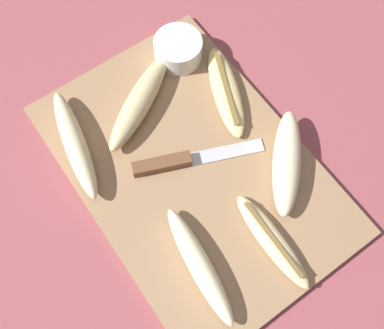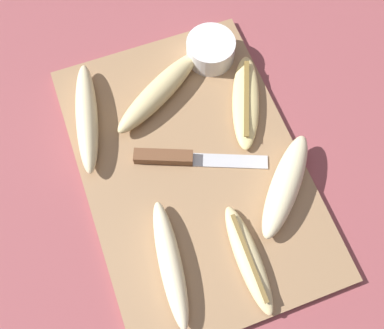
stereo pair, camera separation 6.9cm
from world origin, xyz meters
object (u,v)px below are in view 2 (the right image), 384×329
at_px(banana_mellow_near, 159,92).
at_px(banana_cream_curved, 87,117).
at_px(banana_bright_far, 170,263).
at_px(knife, 176,158).
at_px(banana_golden_short, 246,101).
at_px(prep_bowl, 211,50).
at_px(banana_ripe_center, 248,259).
at_px(banana_pale_long, 285,185).

bearing_deg(banana_mellow_near, banana_cream_curved, -87.71).
xyz_separation_m(banana_bright_far, banana_mellow_near, (-0.27, 0.07, 0.00)).
distance_m(knife, banana_mellow_near, 0.12).
bearing_deg(banana_cream_curved, banana_bright_far, 10.56).
distance_m(banana_golden_short, prep_bowl, 0.11).
bearing_deg(banana_golden_short, knife, -68.90).
xyz_separation_m(banana_ripe_center, prep_bowl, (-0.34, 0.08, 0.01)).
height_order(banana_mellow_near, banana_pale_long, banana_pale_long).
bearing_deg(banana_bright_far, prep_bowl, 149.96).
distance_m(banana_mellow_near, banana_ripe_center, 0.30).
distance_m(knife, banana_cream_curved, 0.16).
relative_size(banana_mellow_near, prep_bowl, 2.25).
bearing_deg(banana_bright_far, banana_mellow_near, 164.78).
height_order(knife, banana_ripe_center, banana_ripe_center).
distance_m(banana_ripe_center, banana_cream_curved, 0.33).
height_order(banana_pale_long, prep_bowl, prep_bowl).
height_order(banana_mellow_near, prep_bowl, prep_bowl).
height_order(banana_bright_far, banana_pale_long, banana_pale_long).
bearing_deg(prep_bowl, banana_golden_short, 10.62).
height_order(banana_mellow_near, banana_ripe_center, banana_mellow_near).
distance_m(knife, banana_pale_long, 0.17).
height_order(banana_bright_far, prep_bowl, prep_bowl).
relative_size(banana_bright_far, banana_pale_long, 1.18).
relative_size(banana_bright_far, prep_bowl, 2.27).
xyz_separation_m(banana_bright_far, banana_cream_curved, (-0.26, -0.05, 0.00)).
bearing_deg(prep_bowl, knife, -36.39).
distance_m(banana_pale_long, prep_bowl, 0.26).
distance_m(banana_mellow_near, banana_golden_short, 0.14).
xyz_separation_m(banana_bright_far, banana_pale_long, (-0.05, 0.20, 0.00)).
distance_m(knife, banana_golden_short, 0.15).
xyz_separation_m(banana_pale_long, prep_bowl, (-0.26, -0.02, 0.00)).
relative_size(banana_ripe_center, banana_pale_long, 1.03).
xyz_separation_m(banana_mellow_near, prep_bowl, (-0.05, 0.11, 0.00)).
bearing_deg(banana_bright_far, banana_cream_curved, -169.44).
distance_m(banana_ripe_center, prep_bowl, 0.35).
distance_m(knife, banana_ripe_center, 0.19).
bearing_deg(banana_mellow_near, banana_bright_far, -15.22).
relative_size(banana_cream_curved, banana_golden_short, 1.12).
xyz_separation_m(banana_golden_short, banana_pale_long, (0.16, -0.00, 0.01)).
xyz_separation_m(banana_mellow_near, banana_ripe_center, (0.30, 0.03, -0.01)).
xyz_separation_m(banana_mellow_near, banana_golden_short, (0.06, 0.13, -0.01)).
relative_size(banana_bright_far, banana_golden_short, 1.05).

